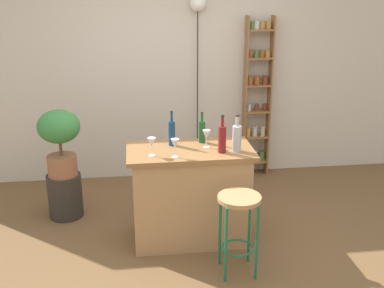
% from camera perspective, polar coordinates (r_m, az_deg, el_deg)
% --- Properties ---
extents(ground, '(12.00, 12.00, 0.00)m').
position_cam_1_polar(ground, '(4.39, 0.28, -13.14)').
color(ground, brown).
extents(back_wall, '(6.40, 0.10, 2.80)m').
position_cam_1_polar(back_wall, '(5.73, -2.32, 9.62)').
color(back_wall, beige).
rests_on(back_wall, ground).
extents(kitchen_counter, '(1.14, 0.61, 0.91)m').
position_cam_1_polar(kitchen_counter, '(4.44, -0.23, -6.08)').
color(kitchen_counter, tan).
rests_on(kitchen_counter, ground).
extents(bar_stool, '(0.36, 0.36, 0.70)m').
position_cam_1_polar(bar_stool, '(3.93, 5.65, -8.60)').
color(bar_stool, '#196642').
rests_on(bar_stool, ground).
extents(spice_shelf, '(0.33, 0.16, 1.96)m').
position_cam_1_polar(spice_shelf, '(5.85, 7.85, 5.59)').
color(spice_shelf, olive).
rests_on(spice_shelf, ground).
extents(plant_stool, '(0.35, 0.35, 0.46)m').
position_cam_1_polar(plant_stool, '(5.11, -15.02, -6.01)').
color(plant_stool, '#2D2823').
rests_on(plant_stool, ground).
extents(potted_plant, '(0.42, 0.38, 0.69)m').
position_cam_1_polar(potted_plant, '(4.88, -15.66, 0.86)').
color(potted_plant, '#935B3D').
rests_on(potted_plant, plant_stool).
extents(bottle_soda_blue, '(0.06, 0.06, 0.33)m').
position_cam_1_polar(bottle_soda_blue, '(4.33, -2.44, 1.40)').
color(bottle_soda_blue, navy).
rests_on(bottle_soda_blue, kitchen_counter).
extents(bottle_vinegar, '(0.07, 0.07, 0.34)m').
position_cam_1_polar(bottle_vinegar, '(4.15, 3.65, 0.68)').
color(bottle_vinegar, maroon).
rests_on(bottle_vinegar, kitchen_counter).
extents(bottle_sauce_amber, '(0.06, 0.06, 0.29)m').
position_cam_1_polar(bottle_sauce_amber, '(4.41, 1.20, 1.58)').
color(bottle_sauce_amber, '#194C23').
rests_on(bottle_sauce_amber, kitchen_counter).
extents(bottle_spirits_clear, '(0.08, 0.08, 0.33)m').
position_cam_1_polar(bottle_spirits_clear, '(4.19, 5.42, 0.77)').
color(bottle_spirits_clear, '#B2B2B7').
rests_on(bottle_spirits_clear, kitchen_counter).
extents(wine_glass_left, '(0.07, 0.07, 0.16)m').
position_cam_1_polar(wine_glass_left, '(4.27, 1.75, 1.08)').
color(wine_glass_left, silver).
rests_on(wine_glass_left, kitchen_counter).
extents(wine_glass_center, '(0.07, 0.07, 0.16)m').
position_cam_1_polar(wine_glass_center, '(4.03, -2.07, -0.04)').
color(wine_glass_center, silver).
rests_on(wine_glass_center, kitchen_counter).
extents(wine_glass_right, '(0.07, 0.07, 0.16)m').
position_cam_1_polar(wine_glass_right, '(4.08, -4.88, 0.12)').
color(wine_glass_right, silver).
rests_on(wine_glass_right, kitchen_counter).
extents(pendant_globe_light, '(0.18, 0.18, 2.19)m').
position_cam_1_polar(pendant_globe_light, '(5.58, 0.70, 16.06)').
color(pendant_globe_light, black).
rests_on(pendant_globe_light, ground).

